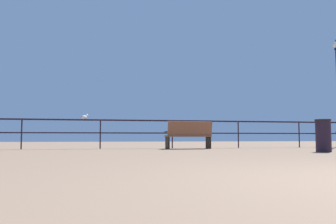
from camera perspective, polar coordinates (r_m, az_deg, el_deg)
The scene contains 4 objects.
pier_railing at distance 12.17m, azimuth 0.71°, elevation -2.51°, with size 19.96×0.05×0.99m.
bench_near_left at distance 11.50m, azimuth 3.50°, elevation -3.62°, with size 1.55×0.70×0.91m.
seagull_on_rail at distance 11.90m, azimuth -13.58°, elevation -0.78°, with size 0.30×0.29×0.17m.
trash_bin at distance 9.82m, azimuth 24.26°, elevation -3.56°, with size 0.40×0.40×0.85m.
Camera 1 is at (-2.71, -2.20, 0.37)m, focal length 36.92 mm.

